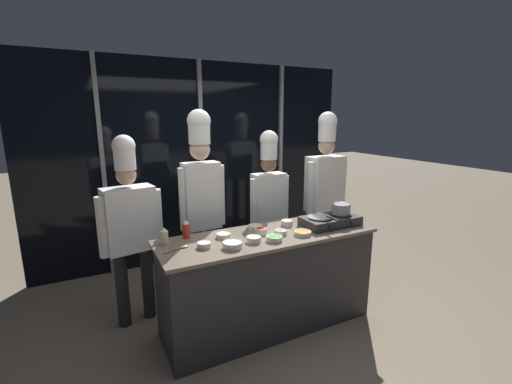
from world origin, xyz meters
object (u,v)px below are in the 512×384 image
object	(u,v)px
prep_bowl_carrots	(303,233)
prep_bowl_ginger	(287,223)
prep_bowl_scallions	(274,238)
prep_bowl_chicken	(255,226)
squeeze_bottle_chili	(186,229)
chef_head	(130,221)
stock_pot	(341,208)
prep_bowl_rice	(254,239)
chef_sous	(201,189)
squeeze_bottle_oil	(164,236)
frying_pan	(320,215)
portable_stove	(330,221)
prep_bowl_onion	(204,245)
chef_pastry	(325,183)
prep_bowl_mushrooms	(281,232)
prep_bowl_bell_pepper	(261,231)
serving_spoon_slotted	(181,248)
prep_bowl_garlic	(232,244)
prep_bowl_noodles	(223,235)
chef_line	(269,197)

from	to	relation	value
prep_bowl_carrots	prep_bowl_ginger	world-z (taller)	prep_bowl_ginger
prep_bowl_scallions	prep_bowl_chicken	bearing A→B (deg)	89.38
squeeze_bottle_chili	chef_head	xyz separation A→B (m)	(-0.42, 0.39, 0.03)
stock_pot	prep_bowl_rice	distance (m)	1.03
prep_bowl_ginger	chef_sous	distance (m)	0.93
squeeze_bottle_oil	prep_bowl_rice	size ratio (longest dim) A/B	1.18
frying_pan	chef_head	bearing A→B (deg)	157.54
portable_stove	prep_bowl_rice	distance (m)	0.89
stock_pot	prep_bowl_onion	distance (m)	1.44
frying_pan	chef_pastry	size ratio (longest dim) A/B	0.20
squeeze_bottle_oil	prep_bowl_mushrooms	xyz separation A→B (m)	(1.01, -0.23, -0.05)
prep_bowl_ginger	prep_bowl_scallions	bearing A→B (deg)	-135.90
prep_bowl_carrots	squeeze_bottle_chili	bearing A→B (deg)	157.00
prep_bowl_bell_pepper	serving_spoon_slotted	bearing A→B (deg)	-178.96
stock_pot	prep_bowl_bell_pepper	size ratio (longest dim) A/B	1.91
squeeze_bottle_chili	prep_bowl_bell_pepper	xyz separation A→B (m)	(0.64, -0.21, -0.05)
frying_pan	prep_bowl_bell_pepper	size ratio (longest dim) A/B	3.60
stock_pot	prep_bowl_rice	xyz separation A→B (m)	(-1.02, -0.07, -0.13)
prep_bowl_mushrooms	prep_bowl_garlic	bearing A→B (deg)	-169.55
squeeze_bottle_oil	chef_head	distance (m)	0.51
chef_sous	chef_pastry	world-z (taller)	chef_sous
prep_bowl_garlic	prep_bowl_noodles	distance (m)	0.26
prep_bowl_ginger	prep_bowl_onion	xyz separation A→B (m)	(-0.92, -0.18, -0.01)
squeeze_bottle_chili	prep_bowl_noodles	bearing A→B (deg)	-25.81
prep_bowl_onion	prep_bowl_rice	bearing A→B (deg)	-10.20
prep_bowl_rice	chef_pastry	bearing A→B (deg)	29.89
prep_bowl_mushrooms	chef_pastry	distance (m)	1.31
squeeze_bottle_chili	prep_bowl_noodles	size ratio (longest dim) A/B	1.29
prep_bowl_noodles	chef_line	bearing A→B (deg)	37.69
stock_pot	serving_spoon_slotted	distance (m)	1.63
portable_stove	prep_bowl_mushrooms	world-z (taller)	portable_stove
prep_bowl_carrots	chef_line	world-z (taller)	chef_line
squeeze_bottle_oil	prep_bowl_bell_pepper	distance (m)	0.86
portable_stove	prep_bowl_bell_pepper	size ratio (longest dim) A/B	5.11
squeeze_bottle_oil	squeeze_bottle_chili	world-z (taller)	squeeze_bottle_chili
prep_bowl_garlic	serving_spoon_slotted	xyz separation A→B (m)	(-0.38, 0.18, -0.02)
squeeze_bottle_oil	prep_bowl_scallions	world-z (taller)	squeeze_bottle_oil
frying_pan	squeeze_bottle_chili	distance (m)	1.28
prep_bowl_scallions	chef_sous	distance (m)	0.97
portable_stove	chef_head	bearing A→B (deg)	159.14
frying_pan	prep_bowl_noodles	world-z (taller)	frying_pan
stock_pot	chef_sous	size ratio (longest dim) A/B	0.10
prep_bowl_noodles	serving_spoon_slotted	bearing A→B (deg)	-168.66
stock_pot	chef_head	size ratio (longest dim) A/B	0.12
prep_bowl_mushrooms	chef_pastry	xyz separation A→B (m)	(1.07, 0.73, 0.23)
prep_bowl_bell_pepper	prep_bowl_rice	xyz separation A→B (m)	(-0.15, -0.15, -0.00)
squeeze_bottle_oil	chef_sous	bearing A→B (deg)	44.82
stock_pot	squeeze_bottle_chili	distance (m)	1.54
squeeze_bottle_oil	chef_head	size ratio (longest dim) A/B	0.08
squeeze_bottle_chili	chef_sous	world-z (taller)	chef_sous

